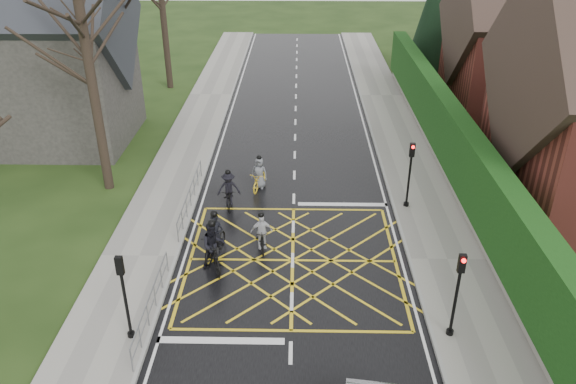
{
  "coord_description": "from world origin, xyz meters",
  "views": [
    {
      "loc": [
        0.17,
        -18.06,
        12.65
      ],
      "look_at": [
        -0.24,
        3.24,
        1.3
      ],
      "focal_mm": 35.0,
      "sensor_mm": 36.0,
      "label": 1
    }
  ],
  "objects_px": {
    "cyclist_front": "(261,236)",
    "cyclist_mid": "(229,192)",
    "cyclist_rear": "(216,241)",
    "cyclist_back": "(213,250)",
    "cyclist_lead": "(259,177)"
  },
  "relations": [
    {
      "from": "cyclist_front",
      "to": "cyclist_mid",
      "type": "bearing_deg",
      "value": 106.29
    },
    {
      "from": "cyclist_front",
      "to": "cyclist_lead",
      "type": "height_order",
      "value": "cyclist_lead"
    },
    {
      "from": "cyclist_mid",
      "to": "cyclist_front",
      "type": "relative_size",
      "value": 1.11
    },
    {
      "from": "cyclist_back",
      "to": "cyclist_mid",
      "type": "distance_m",
      "value": 4.87
    },
    {
      "from": "cyclist_mid",
      "to": "cyclist_lead",
      "type": "distance_m",
      "value": 2.13
    },
    {
      "from": "cyclist_mid",
      "to": "cyclist_lead",
      "type": "bearing_deg",
      "value": 45.7
    },
    {
      "from": "cyclist_rear",
      "to": "cyclist_front",
      "type": "relative_size",
      "value": 1.27
    },
    {
      "from": "cyclist_rear",
      "to": "cyclist_back",
      "type": "bearing_deg",
      "value": -74.57
    },
    {
      "from": "cyclist_rear",
      "to": "cyclist_mid",
      "type": "bearing_deg",
      "value": 102.42
    },
    {
      "from": "cyclist_back",
      "to": "cyclist_lead",
      "type": "distance_m",
      "value": 6.7
    },
    {
      "from": "cyclist_back",
      "to": "cyclist_front",
      "type": "height_order",
      "value": "cyclist_back"
    },
    {
      "from": "cyclist_back",
      "to": "cyclist_lead",
      "type": "height_order",
      "value": "cyclist_back"
    },
    {
      "from": "cyclist_back",
      "to": "cyclist_rear",
      "type": "bearing_deg",
      "value": 71.51
    },
    {
      "from": "cyclist_front",
      "to": "cyclist_lead",
      "type": "distance_m",
      "value": 5.27
    },
    {
      "from": "cyclist_mid",
      "to": "cyclist_front",
      "type": "xyz_separation_m",
      "value": [
        1.7,
        -3.56,
        -0.04
      ]
    }
  ]
}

